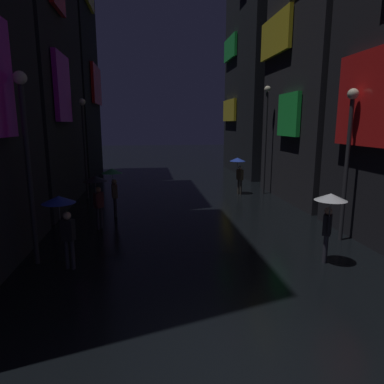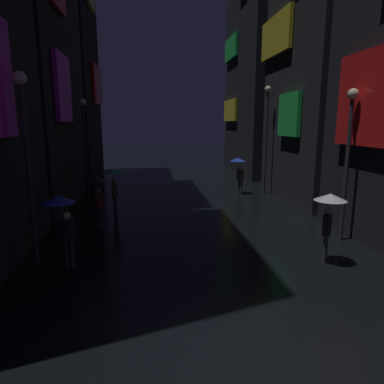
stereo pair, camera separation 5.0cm
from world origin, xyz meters
The scene contains 13 objects.
ground_plane centered at (0.00, 0.00, 0.00)m, with size 120.00×120.00×0.00m, color black.
building_left_far centered at (-7.48, 21.52, 9.50)m, with size 4.25×7.04×19.00m.
building_right_mid centered at (7.48, 12.52, 9.61)m, with size 4.25×7.17×19.22m.
building_right_far centered at (7.49, 22.47, 9.42)m, with size 4.25×8.92×18.83m.
pedestrian_midstreet_centre_blue centered at (3.46, 14.06, 1.67)m, with size 0.90×0.90×2.12m.
pedestrian_midstreet_left_green centered at (-3.22, 10.12, 1.67)m, with size 0.90×0.90×2.12m.
pedestrian_near_crossing_clear centered at (3.41, 3.93, 1.67)m, with size 0.90×0.90×2.12m.
pedestrian_foreground_right_blue centered at (-4.07, 4.53, 1.67)m, with size 0.90×0.90×2.12m.
pedestrian_far_right_black centered at (-3.65, 8.14, 1.67)m, with size 0.90×0.90×2.12m.
streetlamp_right_far centered at (5.00, 14.03, 3.76)m, with size 0.36×0.36×6.08m.
streetlamp_right_near centered at (5.00, 5.82, 3.26)m, with size 0.36×0.36×5.17m.
streetlamp_left_near centered at (-5.00, 5.05, 3.40)m, with size 0.36×0.36×5.42m.
streetlamp_left_far centered at (-5.00, 14.00, 3.34)m, with size 0.36×0.36×5.32m.
Camera 1 is at (-1.71, -4.94, 4.06)m, focal length 32.00 mm.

